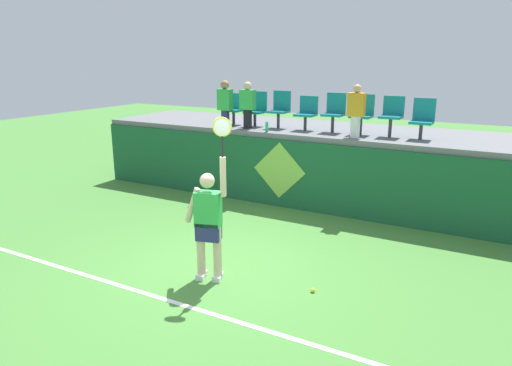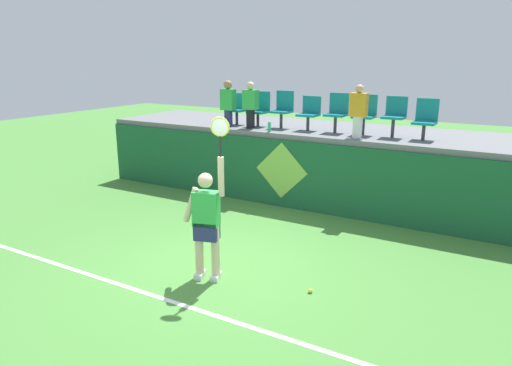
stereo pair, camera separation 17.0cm
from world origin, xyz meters
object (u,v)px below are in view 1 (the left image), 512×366
(stadium_chair_6, at_px, (392,114))
(stadium_chair_7, at_px, (423,118))
(water_bottle, at_px, (267,127))
(stadium_chair_3, at_px, (307,112))
(spectator_2, at_px, (356,110))
(stadium_chair_1, at_px, (257,108))
(tennis_ball, at_px, (313,290))
(stadium_chair_0, at_px, (235,107))
(stadium_chair_2, at_px, (280,108))
(spectator_0, at_px, (225,103))
(spectator_1, at_px, (248,104))
(tennis_player, at_px, (209,221))
(stadium_chair_5, at_px, (362,112))
(stadium_chair_4, at_px, (334,111))

(stadium_chair_6, relative_size, stadium_chair_7, 1.02)
(water_bottle, relative_size, stadium_chair_3, 0.29)
(water_bottle, relative_size, spectator_2, 0.20)
(stadium_chair_1, relative_size, spectator_2, 0.76)
(tennis_ball, xyz_separation_m, stadium_chair_0, (-3.86, 4.23, 2.04))
(stadium_chair_2, relative_size, spectator_2, 0.79)
(spectator_0, relative_size, spectator_1, 1.02)
(stadium_chair_1, bearing_deg, tennis_player, -69.58)
(tennis_ball, relative_size, stadium_chair_6, 0.08)
(spectator_2, bearing_deg, stadium_chair_0, 171.91)
(water_bottle, xyz_separation_m, stadium_chair_0, (-1.26, 0.70, 0.31))
(tennis_ball, relative_size, stadium_chair_5, 0.08)
(stadium_chair_0, bearing_deg, spectator_1, -35.05)
(tennis_player, distance_m, stadium_chair_3, 4.73)
(stadium_chair_2, bearing_deg, stadium_chair_0, -179.66)
(water_bottle, bearing_deg, stadium_chair_3, 46.77)
(stadium_chair_2, relative_size, stadium_chair_3, 1.12)
(tennis_ball, height_order, stadium_chair_5, stadium_chair_5)
(stadium_chair_4, bearing_deg, stadium_chair_2, 179.97)
(water_bottle, distance_m, stadium_chair_7, 3.30)
(stadium_chair_2, height_order, stadium_chair_5, stadium_chair_2)
(water_bottle, relative_size, stadium_chair_7, 0.27)
(tennis_player, relative_size, stadium_chair_1, 3.00)
(stadium_chair_1, relative_size, spectator_1, 0.77)
(tennis_player, height_order, spectator_1, spectator_1)
(stadium_chair_7, xyz_separation_m, spectator_0, (-4.46, -0.46, 0.14))
(spectator_0, bearing_deg, stadium_chair_3, 13.36)
(water_bottle, distance_m, stadium_chair_6, 2.70)
(tennis_ball, relative_size, spectator_1, 0.06)
(tennis_player, distance_m, tennis_ball, 1.83)
(stadium_chair_5, height_order, stadium_chair_7, stadium_chair_5)
(water_bottle, distance_m, spectator_2, 2.02)
(stadium_chair_2, bearing_deg, spectator_1, -145.72)
(tennis_player, height_order, water_bottle, tennis_player)
(stadium_chair_0, xyz_separation_m, stadium_chair_2, (1.23, 0.01, 0.05))
(tennis_player, relative_size, spectator_2, 2.27)
(water_bottle, bearing_deg, stadium_chair_5, 19.92)
(spectator_2, bearing_deg, tennis_ball, -80.20)
(stadium_chair_2, bearing_deg, spectator_2, -13.20)
(stadium_chair_5, bearing_deg, spectator_1, -170.67)
(stadium_chair_2, relative_size, stadium_chair_4, 1.00)
(tennis_ball, bearing_deg, stadium_chair_5, 98.75)
(tennis_ball, bearing_deg, stadium_chair_6, 90.26)
(tennis_player, distance_m, spectator_2, 4.41)
(tennis_ball, relative_size, spectator_2, 0.06)
(stadium_chair_2, bearing_deg, tennis_ball, -58.21)
(stadium_chair_1, distance_m, stadium_chair_7, 3.86)
(stadium_chair_0, bearing_deg, spectator_2, -8.09)
(stadium_chair_0, height_order, stadium_chair_5, stadium_chair_5)
(stadium_chair_0, relative_size, stadium_chair_3, 0.99)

